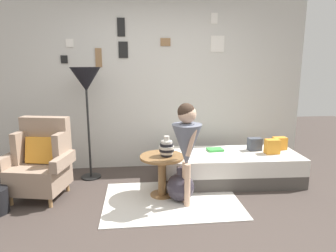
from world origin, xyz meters
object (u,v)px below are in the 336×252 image
object	(u,v)px
armchair	(41,162)
demijohn_near	(180,187)
book_on_daybed	(215,150)
vase_striped	(167,148)
floor_lamp	(86,83)
person_child	(187,141)
side_table	(162,167)
daybed	(229,167)

from	to	relation	value
armchair	demijohn_near	xyz separation A→B (m)	(1.68, -0.32, -0.27)
armchair	book_on_daybed	world-z (taller)	armchair
vase_striped	floor_lamp	distance (m)	1.46
floor_lamp	person_child	xyz separation A→B (m)	(1.23, -0.98, -0.58)
side_table	book_on_daybed	world-z (taller)	side_table
daybed	demijohn_near	bearing A→B (deg)	-144.62
person_child	book_on_daybed	bearing A→B (deg)	55.29
daybed	person_child	world-z (taller)	person_child
floor_lamp	person_child	distance (m)	1.68
book_on_daybed	vase_striped	bearing A→B (deg)	-144.00
daybed	vase_striped	size ratio (longest dim) A/B	7.76
armchair	daybed	world-z (taller)	armchair
armchair	side_table	size ratio (longest dim) A/B	1.80
armchair	vase_striped	xyz separation A→B (m)	(1.53, -0.18, 0.18)
daybed	person_child	bearing A→B (deg)	-137.56
side_table	book_on_daybed	xyz separation A→B (m)	(0.81, 0.53, 0.05)
armchair	demijohn_near	size ratio (longest dim) A/B	2.30
demijohn_near	vase_striped	bearing A→B (deg)	137.18
book_on_daybed	side_table	bearing A→B (deg)	-146.67
vase_striped	book_on_daybed	distance (m)	0.95
side_table	vase_striped	xyz separation A→B (m)	(0.06, -0.02, 0.25)
floor_lamp	book_on_daybed	world-z (taller)	floor_lamp
daybed	person_child	size ratio (longest dim) A/B	1.61
armchair	daybed	size ratio (longest dim) A/B	0.50
daybed	person_child	distance (m)	1.13
side_table	person_child	bearing A→B (deg)	-46.20
person_child	demijohn_near	size ratio (longest dim) A/B	2.83
vase_striped	floor_lamp	size ratio (longest dim) A/B	0.16
person_child	book_on_daybed	distance (m)	1.03
demijohn_near	armchair	bearing A→B (deg)	169.09
side_table	floor_lamp	distance (m)	1.56
vase_striped	demijohn_near	bearing A→B (deg)	-42.82
armchair	person_child	bearing A→B (deg)	-14.14
side_table	person_child	xyz separation A→B (m)	(0.26, -0.27, 0.40)
side_table	person_child	world-z (taller)	person_child
book_on_daybed	demijohn_near	bearing A→B (deg)	-131.29
floor_lamp	person_child	world-z (taller)	floor_lamp
side_table	floor_lamp	bearing A→B (deg)	143.62
demijohn_near	side_table	bearing A→B (deg)	143.02
armchair	floor_lamp	xyz separation A→B (m)	(0.50, 0.55, 0.92)
person_child	demijohn_near	bearing A→B (deg)	114.09
daybed	demijohn_near	xyz separation A→B (m)	(-0.77, -0.55, -0.03)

